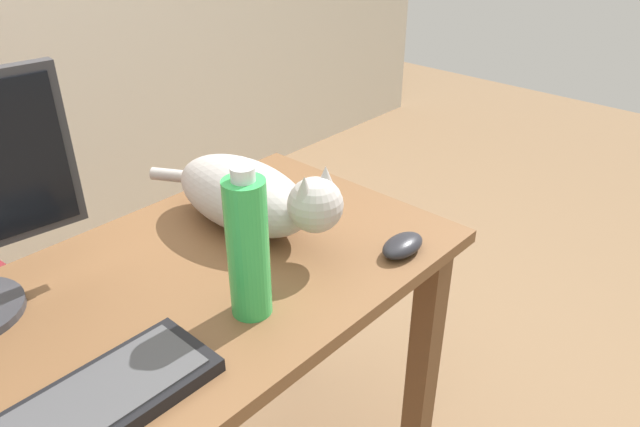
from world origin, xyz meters
TOP-DOWN VIEW (x-y plane):
  - desk at (0.00, 0.00)m, footprint 1.32×0.63m
  - keyboard at (-0.21, -0.16)m, footprint 0.44×0.15m
  - cat at (0.33, 0.06)m, footprint 0.19×0.61m
  - computer_mouse at (0.47, -0.25)m, footprint 0.11×0.06m
  - water_bottle at (0.14, -0.16)m, footprint 0.07×0.07m

SIDE VIEW (x-z plane):
  - desk at x=0.00m, z-range 0.25..0.99m
  - keyboard at x=-0.21m, z-range 0.74..0.77m
  - computer_mouse at x=0.47m, z-range 0.74..0.78m
  - cat at x=0.33m, z-range 0.73..0.92m
  - water_bottle at x=0.14m, z-range 0.74..1.02m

